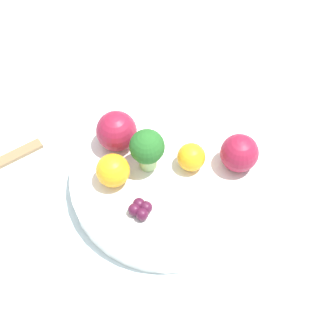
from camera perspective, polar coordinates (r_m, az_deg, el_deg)
ground_plane at (r=0.65m, az=0.00°, el=-2.82°), size 6.00×6.00×0.00m
table_surface at (r=0.65m, az=0.00°, el=-2.36°), size 1.20×1.20×0.02m
bowl at (r=0.63m, az=0.00°, el=-1.22°), size 0.26×0.26×0.03m
broccoli at (r=0.59m, az=-2.56°, el=2.40°), size 0.05×0.05×0.06m
apple_red at (r=0.62m, az=-6.29°, el=4.50°), size 0.05×0.05×0.05m
apple_green at (r=0.61m, az=8.70°, el=1.82°), size 0.05×0.05×0.05m
orange_front at (r=0.61m, az=2.75°, el=1.55°), size 0.04×0.04×0.04m
orange_back at (r=0.59m, az=-6.73°, el=-0.30°), size 0.04×0.04×0.04m
grape_cluster at (r=0.58m, az=-3.39°, el=-4.99°), size 0.03×0.03×0.02m
spoon at (r=0.69m, az=-17.97°, el=1.57°), size 0.03×0.08×0.01m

